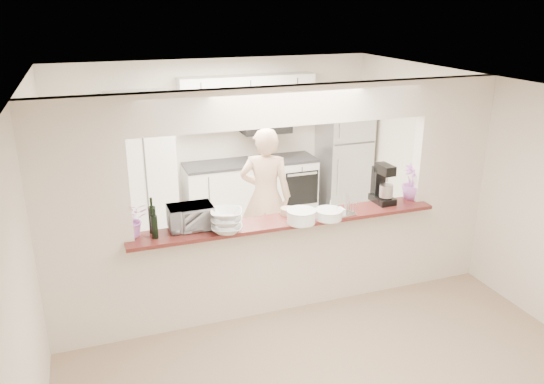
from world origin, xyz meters
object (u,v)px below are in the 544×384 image
refrigerator (344,158)px  person (266,197)px  toaster_oven (190,217)px  stand_mixer (383,185)px

refrigerator → person: bearing=-141.3°
refrigerator → person: size_ratio=0.93×
refrigerator → toaster_oven: refrigerator is taller
refrigerator → stand_mixer: refrigerator is taller
toaster_oven → person: size_ratio=0.25×
refrigerator → person: 2.42m
refrigerator → toaster_oven: bearing=-139.8°
refrigerator → toaster_oven: size_ratio=3.80×
refrigerator → stand_mixer: (-0.83, -2.58, 0.45)m
stand_mixer → toaster_oven: bearing=-179.6°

